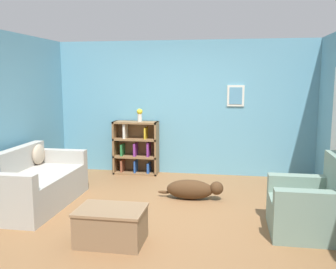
% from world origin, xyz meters
% --- Properties ---
extents(ground_plane, '(14.00, 14.00, 0.00)m').
position_xyz_m(ground_plane, '(0.00, 0.00, 0.00)').
color(ground_plane, brown).
extents(wall_back, '(5.60, 0.13, 2.60)m').
position_xyz_m(wall_back, '(0.00, 2.25, 1.30)').
color(wall_back, '#609EB7').
rests_on(wall_back, ground_plane).
extents(couch, '(0.93, 1.79, 0.83)m').
position_xyz_m(couch, '(-1.97, -0.06, 0.32)').
color(couch, '#ADA89E').
rests_on(couch, ground_plane).
extents(bookshelf, '(0.87, 0.32, 1.04)m').
position_xyz_m(bookshelf, '(-0.91, 2.04, 0.51)').
color(bookshelf, olive).
rests_on(bookshelf, ground_plane).
extents(recliner_chair, '(0.89, 0.87, 0.96)m').
position_xyz_m(recliner_chair, '(1.93, -0.45, 0.34)').
color(recliner_chair, gray).
rests_on(recliner_chair, ground_plane).
extents(coffee_table, '(0.77, 0.55, 0.41)m').
position_xyz_m(coffee_table, '(-0.41, -1.11, 0.22)').
color(coffee_table, '#846647').
rests_on(coffee_table, ground_plane).
extents(dog, '(1.04, 0.28, 0.31)m').
position_xyz_m(dog, '(0.36, 0.61, 0.16)').
color(dog, '#472D19').
rests_on(dog, ground_plane).
extents(vase, '(0.11, 0.11, 0.25)m').
position_xyz_m(vase, '(-0.83, 2.02, 1.18)').
color(vase, silver).
rests_on(vase, bookshelf).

